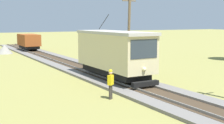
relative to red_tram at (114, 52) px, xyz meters
name	(u,v)px	position (x,y,z in m)	size (l,w,h in m)	color
red_tram	(114,52)	(0.00, 0.00, 0.00)	(2.60, 8.54, 4.79)	beige
freight_car	(29,41)	(0.00, 26.19, -0.64)	(2.40, 5.20, 2.31)	#93471E
utility_pole_mid	(129,30)	(3.48, 3.31, 1.55)	(1.40, 0.54, 7.30)	brown
gravel_pile	(5,49)	(-3.87, 24.55, -1.54)	(2.26, 2.26, 1.30)	gray
track_worker	(111,83)	(-2.98, -4.83, -1.21)	(0.45, 0.42, 1.78)	#38332D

